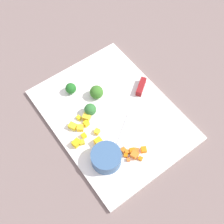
{
  "coord_description": "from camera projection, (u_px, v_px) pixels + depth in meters",
  "views": [
    {
      "loc": [
        -0.36,
        0.26,
        0.79
      ],
      "look_at": [
        0.0,
        0.0,
        0.02
      ],
      "focal_mm": 45.57,
      "sensor_mm": 36.0,
      "label": 1
    }
  ],
  "objects": [
    {
      "name": "pepper_dice_6",
      "position": [
        80.0,
        128.0,
        0.86
      ],
      "size": [
        0.03,
        0.03,
        0.02
      ],
      "primitive_type": "cube",
      "rotation": [
        0.0,
        0.0,
        0.9
      ],
      "color": "yellow",
      "rests_on": "cutting_board"
    },
    {
      "name": "pepper_dice_5",
      "position": [
        98.0,
        142.0,
        0.84
      ],
      "size": [
        0.02,
        0.02,
        0.02
      ],
      "primitive_type": "cube",
      "rotation": [
        0.0,
        0.0,
        1.59
      ],
      "color": "yellow",
      "rests_on": "cutting_board"
    },
    {
      "name": "carrot_dice_6",
      "position": [
        127.0,
        152.0,
        0.83
      ],
      "size": [
        0.02,
        0.02,
        0.01
      ],
      "primitive_type": "cube",
      "rotation": [
        0.0,
        0.0,
        0.83
      ],
      "color": "orange",
      "rests_on": "cutting_board"
    },
    {
      "name": "chef_knife",
      "position": [
        136.0,
        100.0,
        0.91
      ],
      "size": [
        0.18,
        0.25,
        0.02
      ],
      "rotation": [
        0.0,
        0.0,
        2.18
      ],
      "color": "silver",
      "rests_on": "cutting_board"
    },
    {
      "name": "pepper_dice_8",
      "position": [
        79.0,
        118.0,
        0.88
      ],
      "size": [
        0.02,
        0.01,
        0.01
      ],
      "primitive_type": "cube",
      "rotation": [
        0.0,
        0.0,
        1.87
      ],
      "color": "yellow",
      "rests_on": "cutting_board"
    },
    {
      "name": "broccoli_floret_1",
      "position": [
        90.0,
        110.0,
        0.88
      ],
      "size": [
        0.04,
        0.04,
        0.04
      ],
      "color": "#83AE54",
      "rests_on": "cutting_board"
    },
    {
      "name": "carrot_dice_8",
      "position": [
        126.0,
        155.0,
        0.82
      ],
      "size": [
        0.02,
        0.02,
        0.01
      ],
      "primitive_type": "cube",
      "rotation": [
        0.0,
        0.0,
        2.42
      ],
      "color": "orange",
      "rests_on": "cutting_board"
    },
    {
      "name": "carrot_dice_2",
      "position": [
        128.0,
        160.0,
        0.82
      ],
      "size": [
        0.01,
        0.01,
        0.01
      ],
      "primitive_type": "cube",
      "rotation": [
        0.0,
        0.0,
        0.99
      ],
      "color": "orange",
      "rests_on": "cutting_board"
    },
    {
      "name": "pepper_dice_4",
      "position": [
        87.0,
        117.0,
        0.88
      ],
      "size": [
        0.03,
        0.03,
        0.02
      ],
      "primitive_type": "cube",
      "rotation": [
        0.0,
        0.0,
        2.17
      ],
      "color": "yellow",
      "rests_on": "cutting_board"
    },
    {
      "name": "pepper_dice_0",
      "position": [
        86.0,
        124.0,
        0.87
      ],
      "size": [
        0.02,
        0.02,
        0.02
      ],
      "primitive_type": "cube",
      "rotation": [
        0.0,
        0.0,
        0.12
      ],
      "color": "yellow",
      "rests_on": "cutting_board"
    },
    {
      "name": "prep_bowl",
      "position": [
        106.0,
        158.0,
        0.8
      ],
      "size": [
        0.09,
        0.09,
        0.04
      ],
      "primitive_type": "cylinder",
      "color": "#395D88",
      "rests_on": "cutting_board"
    },
    {
      "name": "cutting_board",
      "position": [
        112.0,
        115.0,
        0.9
      ],
      "size": [
        0.48,
        0.36,
        0.01
      ],
      "primitive_type": "cube",
      "color": "white",
      "rests_on": "ground_plane"
    },
    {
      "name": "broccoli_floret_0",
      "position": [
        71.0,
        88.0,
        0.92
      ],
      "size": [
        0.04,
        0.04,
        0.04
      ],
      "color": "#81BE6C",
      "rests_on": "cutting_board"
    },
    {
      "name": "pepper_dice_1",
      "position": [
        73.0,
        126.0,
        0.87
      ],
      "size": [
        0.03,
        0.03,
        0.02
      ],
      "primitive_type": "cube",
      "rotation": [
        0.0,
        0.0,
        2.02
      ],
      "color": "yellow",
      "rests_on": "cutting_board"
    },
    {
      "name": "carrot_dice_1",
      "position": [
        134.0,
        155.0,
        0.82
      ],
      "size": [
        0.03,
        0.02,
        0.02
      ],
      "primitive_type": "cube",
      "rotation": [
        0.0,
        0.0,
        0.38
      ],
      "color": "orange",
      "rests_on": "cutting_board"
    },
    {
      "name": "broccoli_floret_2",
      "position": [
        98.0,
        91.0,
        0.91
      ],
      "size": [
        0.04,
        0.04,
        0.04
      ],
      "color": "#7FB35D",
      "rests_on": "cutting_board"
    },
    {
      "name": "carrot_dice_7",
      "position": [
        132.0,
        151.0,
        0.83
      ],
      "size": [
        0.02,
        0.02,
        0.01
      ],
      "primitive_type": "cube",
      "rotation": [
        0.0,
        0.0,
        1.06
      ],
      "color": "orange",
      "rests_on": "cutting_board"
    },
    {
      "name": "carrot_dice_3",
      "position": [
        136.0,
        151.0,
        0.83
      ],
      "size": [
        0.02,
        0.02,
        0.01
      ],
      "primitive_type": "cube",
      "rotation": [
        0.0,
        0.0,
        2.39
      ],
      "color": "orange",
      "rests_on": "cutting_board"
    },
    {
      "name": "pepper_dice_9",
      "position": [
        82.0,
        142.0,
        0.84
      ],
      "size": [
        0.02,
        0.02,
        0.01
      ],
      "primitive_type": "cube",
      "rotation": [
        0.0,
        0.0,
        2.8
      ],
      "color": "yellow",
      "rests_on": "cutting_board"
    },
    {
      "name": "carrot_dice_0",
      "position": [
        143.0,
        150.0,
        0.83
      ],
      "size": [
        0.02,
        0.02,
        0.01
      ],
      "primitive_type": "cube",
      "rotation": [
        0.0,
        0.0,
        1.05
      ],
      "color": "orange",
      "rests_on": "cutting_board"
    },
    {
      "name": "carrot_dice_5",
      "position": [
        123.0,
        150.0,
        0.83
      ],
      "size": [
        0.01,
        0.01,
        0.01
      ],
      "primitive_type": "cube",
      "rotation": [
        0.0,
        0.0,
        0.08
      ],
      "color": "orange",
      "rests_on": "cutting_board"
    },
    {
      "name": "pepper_dice_3",
      "position": [
        84.0,
        136.0,
        0.85
      ],
      "size": [
        0.01,
        0.01,
        0.01
      ],
      "primitive_type": "cube",
      "rotation": [
        0.0,
        0.0,
        1.52
      ],
      "color": "yellow",
      "rests_on": "cutting_board"
    },
    {
      "name": "carrot_dice_4",
      "position": [
        140.0,
        159.0,
        0.82
      ],
      "size": [
        0.02,
        0.01,
        0.01
      ],
      "primitive_type": "cube",
      "rotation": [
        0.0,
        0.0,
        0.46
      ],
      "color": "orange",
      "rests_on": "cutting_board"
    },
    {
      "name": "pepper_dice_7",
      "position": [
        76.0,
        143.0,
        0.84
      ],
      "size": [
        0.02,
        0.03,
        0.02
      ],
      "primitive_type": "cube",
      "rotation": [
        0.0,
        0.0,
        1.78
      ],
      "color": "yellow",
      "rests_on": "cutting_board"
    },
    {
      "name": "pepper_dice_2",
      "position": [
        97.0,
        132.0,
        0.86
      ],
      "size": [
        0.02,
        0.02,
        0.01
      ],
      "primitive_type": "cube",
      "rotation": [
        0.0,
        0.0,
        2.03
      ],
      "color": "yellow",
      "rests_on": "cutting_board"
    },
    {
      "name": "ground_plane",
      "position": [
        112.0,
        115.0,
        0.91
      ],
      "size": [
        4.0,
        4.0,
        0.0
      ],
      "primitive_type": "plane",
      "color": "#73615D"
    }
  ]
}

